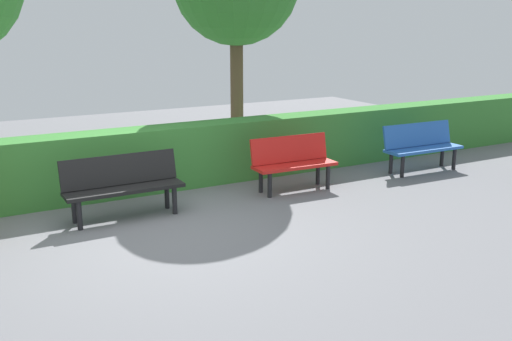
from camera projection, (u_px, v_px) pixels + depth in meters
name	position (u px, v px, depth m)	size (l,w,h in m)	color
ground_plane	(161.00, 234.00, 7.37)	(20.66, 20.66, 0.00)	slate
bench_blue	(421.00, 145.00, 10.40)	(1.53, 0.52, 0.86)	blue
bench_red	(293.00, 161.00, 9.22)	(1.39, 0.52, 0.86)	red
bench_black	(123.00, 183.00, 7.91)	(1.62, 0.47, 0.86)	black
hedge_row	(188.00, 155.00, 9.48)	(16.66, 0.57, 1.01)	#387F33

